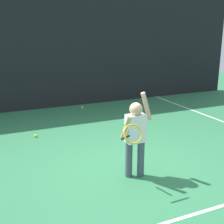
# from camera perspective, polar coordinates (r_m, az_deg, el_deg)

# --- Properties ---
(ground_plane) EXTENTS (20.00, 20.00, 0.00)m
(ground_plane) POSITION_cam_1_polar(r_m,az_deg,el_deg) (5.25, 1.46, -10.00)
(ground_plane) COLOR #2D7247
(court_line_baseline) EXTENTS (9.00, 0.05, 0.00)m
(court_line_baseline) POSITION_cam_1_polar(r_m,az_deg,el_deg) (4.01, 12.45, -19.26)
(court_line_baseline) COLOR white
(court_line_baseline) RESTS_ON ground
(back_fence_windscreen) EXTENTS (12.36, 0.08, 3.52)m
(back_fence_windscreen) POSITION_cam_1_polar(r_m,az_deg,el_deg) (8.88, -10.94, 12.05)
(back_fence_windscreen) COLOR black
(back_fence_windscreen) RESTS_ON ground
(fence_post_1) EXTENTS (0.09, 0.09, 3.67)m
(fence_post_1) POSITION_cam_1_polar(r_m,az_deg,el_deg) (8.94, -11.05, 12.55)
(fence_post_1) COLOR slate
(fence_post_1) RESTS_ON ground
(fence_post_2) EXTENTS (0.09, 0.09, 3.67)m
(fence_post_2) POSITION_cam_1_polar(r_m,az_deg,el_deg) (11.87, 19.32, 12.67)
(fence_post_2) COLOR slate
(fence_post_2) RESTS_ON ground
(tennis_player) EXTENTS (0.70, 0.59, 1.35)m
(tennis_player) POSITION_cam_1_polar(r_m,az_deg,el_deg) (4.59, 4.46, -4.08)
(tennis_player) COLOR #3F4C59
(tennis_player) RESTS_ON ground
(tennis_ball_2) EXTENTS (0.07, 0.07, 0.07)m
(tennis_ball_2) POSITION_cam_1_polar(r_m,az_deg,el_deg) (8.83, -5.66, 0.87)
(tennis_ball_2) COLOR #CCE033
(tennis_ball_2) RESTS_ON ground
(tennis_ball_3) EXTENTS (0.07, 0.07, 0.07)m
(tennis_ball_3) POSITION_cam_1_polar(r_m,az_deg,el_deg) (6.71, -14.32, -4.37)
(tennis_ball_3) COLOR #CCE033
(tennis_ball_3) RESTS_ON ground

